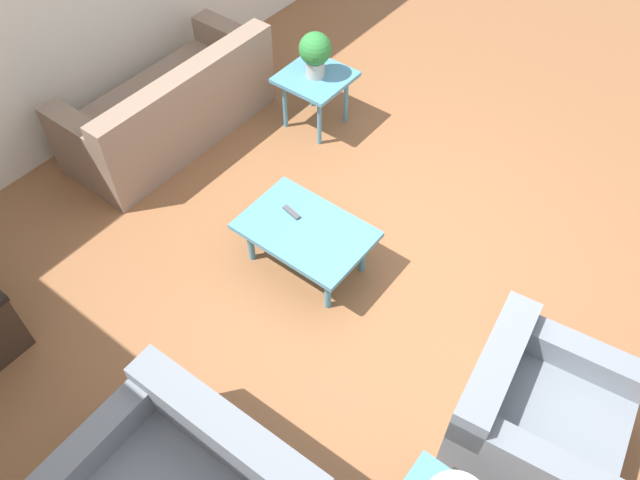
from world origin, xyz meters
TOP-DOWN VIEW (x-y plane):
  - ground_plane at (0.00, 0.00)m, footprint 14.00×14.00m
  - sofa at (2.32, -0.09)m, footprint 0.83×1.93m
  - armchair at (-1.48, 0.62)m, footprint 1.00×1.01m
  - coffee_table at (0.45, 0.36)m, footprint 0.94×0.63m
  - side_table_plant at (1.42, -1.00)m, footprint 0.58×0.58m
  - potted_plant at (1.42, -1.00)m, footprint 0.28×0.28m
  - remote_control at (0.62, 0.31)m, footprint 0.16×0.07m

SIDE VIEW (x-z plane):
  - ground_plane at x=0.00m, z-range 0.00..0.00m
  - armchair at x=-1.48m, z-range -0.07..0.67m
  - sofa at x=2.32m, z-range -0.09..0.71m
  - coffee_table at x=0.45m, z-range 0.16..0.56m
  - remote_control at x=0.62m, z-range 0.40..0.42m
  - side_table_plant at x=1.42m, z-range 0.19..0.73m
  - potted_plant at x=1.42m, z-range 0.57..0.97m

